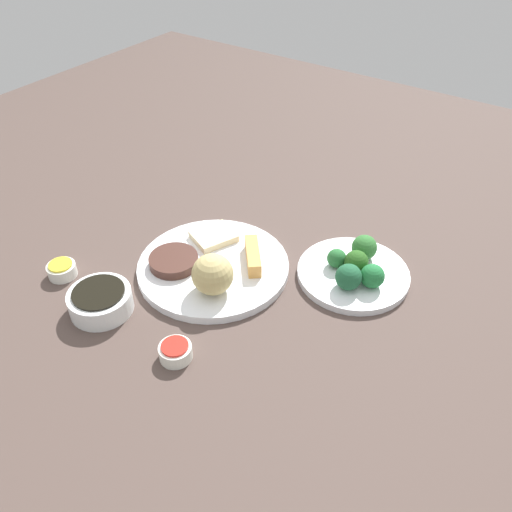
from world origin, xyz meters
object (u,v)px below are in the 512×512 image
(main_plate, at_px, (214,266))
(sauce_ramekin_hot_mustard, at_px, (62,270))
(broccoli_plate, at_px, (353,274))
(sauce_ramekin_sweet_and_sour, at_px, (176,352))
(soy_sauce_bowl, at_px, (101,301))

(main_plate, height_order, sauce_ramekin_hot_mustard, sauce_ramekin_hot_mustard)
(broccoli_plate, bearing_deg, main_plate, 30.05)
(broccoli_plate, distance_m, sauce_ramekin_sweet_and_sour, 0.37)
(soy_sauce_bowl, relative_size, sauce_ramekin_hot_mustard, 2.06)
(soy_sauce_bowl, bearing_deg, sauce_ramekin_sweet_and_sour, 177.54)
(broccoli_plate, bearing_deg, sauce_ramekin_sweet_and_sour, 66.71)
(main_plate, relative_size, sauce_ramekin_sweet_and_sour, 5.39)
(soy_sauce_bowl, distance_m, sauce_ramekin_sweet_and_sour, 0.18)
(soy_sauce_bowl, bearing_deg, broccoli_plate, -134.49)
(main_plate, relative_size, sauce_ramekin_hot_mustard, 5.39)
(main_plate, height_order, sauce_ramekin_sweet_and_sour, sauce_ramekin_sweet_and_sour)
(broccoli_plate, relative_size, sauce_ramekin_sweet_and_sour, 3.92)
(sauce_ramekin_hot_mustard, distance_m, sauce_ramekin_sweet_and_sour, 0.31)
(main_plate, distance_m, sauce_ramekin_hot_mustard, 0.29)
(broccoli_plate, height_order, sauce_ramekin_sweet_and_sour, sauce_ramekin_sweet_and_sour)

